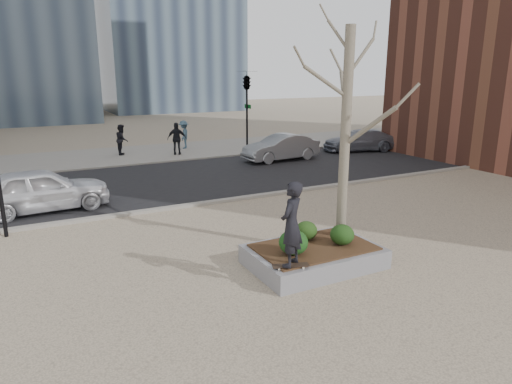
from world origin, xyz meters
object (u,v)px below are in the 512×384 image
planter (314,257)px  police_car (41,190)px  skateboard (291,267)px  skateboarder (291,224)px

planter → police_car: (-5.43, 7.72, 0.52)m
skateboard → skateboarder: size_ratio=0.43×
skateboard → skateboarder: skateboarder is taller
skateboarder → police_car: skateboarder is taller
skateboard → skateboarder: (-0.00, 0.00, 0.94)m
planter → skateboarder: bearing=-146.4°
skateboard → police_car: police_car is taller
planter → skateboard: 1.35m
planter → police_car: bearing=125.1°
skateboarder → planter: bearing=177.9°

